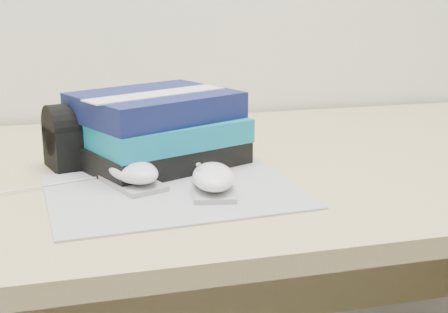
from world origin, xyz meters
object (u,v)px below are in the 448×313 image
object	(u,v)px
book_stack	(158,129)
mouse_front	(213,179)
mouse_rear	(133,173)
desk	(238,266)
pouch	(84,135)

from	to	relation	value
book_stack	mouse_front	bearing A→B (deg)	-73.74
mouse_rear	book_stack	distance (m)	0.14
desk	mouse_front	bearing A→B (deg)	-114.91
mouse_rear	pouch	distance (m)	0.16
desk	mouse_rear	distance (m)	0.38
desk	book_stack	world-z (taller)	book_stack
desk	book_stack	bearing A→B (deg)	-161.54
mouse_front	book_stack	world-z (taller)	book_stack
mouse_front	book_stack	bearing A→B (deg)	106.26
desk	book_stack	size ratio (longest dim) A/B	5.10
mouse_rear	pouch	bearing A→B (deg)	113.49
desk	pouch	distance (m)	0.40
mouse_rear	pouch	xyz separation A→B (m)	(-0.06, 0.15, 0.03)
pouch	mouse_rear	bearing A→B (deg)	-66.51
mouse_rear	book_stack	xyz separation A→B (m)	(0.06, 0.12, 0.04)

